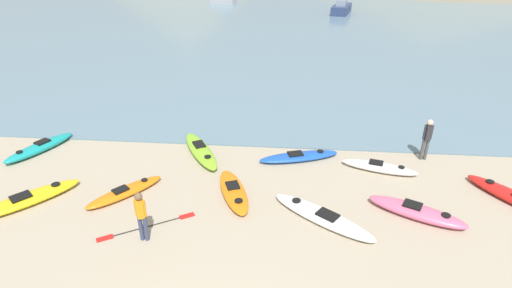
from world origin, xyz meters
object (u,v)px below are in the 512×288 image
Objects in this scene: kayak_on_sand_2 at (299,156)px; person_near_waterline at (427,137)px; moored_boat_0 at (341,8)px; kayak_on_sand_6 at (27,199)px; kayak_on_sand_4 at (40,147)px; person_near_foreground at (141,214)px; kayak_on_sand_8 at (125,192)px; kayak_on_sand_1 at (322,216)px; kayak_on_sand_7 at (201,150)px; loose_paddle at (147,227)px; kayak_on_sand_9 at (379,167)px; kayak_on_sand_0 at (234,191)px; kayak_on_sand_5 at (417,211)px.

kayak_on_sand_2 is 1.92× the size of person_near_waterline.
kayak_on_sand_6 is at bearing -109.95° from moored_boat_0.
person_near_foreground is (5.77, -4.67, 0.71)m from kayak_on_sand_4.
kayak_on_sand_8 is 1.56× the size of person_near_foreground.
kayak_on_sand_6 is at bearing -64.76° from kayak_on_sand_4.
kayak_on_sand_1 is at bearing 14.77° from person_near_foreground.
kayak_on_sand_1 is at bearing -79.73° from kayak_on_sand_2.
kayak_on_sand_7 is (4.71, 3.60, 0.02)m from kayak_on_sand_6.
loose_paddle is at bearing -103.85° from moored_boat_0.
kayak_on_sand_1 is 11.19m from kayak_on_sand_4.
kayak_on_sand_6 is 0.92× the size of kayak_on_sand_7.
person_near_waterline is (1.78, 1.00, 0.78)m from kayak_on_sand_9.
kayak_on_sand_1 is at bearing -21.19° from kayak_on_sand_0.
kayak_on_sand_1 is at bearing -126.14° from kayak_on_sand_9.
kayak_on_sand_5 is at bearing -24.28° from kayak_on_sand_7.
kayak_on_sand_6 is (-9.10, 0.05, 0.03)m from kayak_on_sand_1.
kayak_on_sand_2 is 6.15m from loose_paddle.
person_near_foreground reaches higher than kayak_on_sand_8.
kayak_on_sand_0 is 6.41m from kayak_on_sand_6.
person_near_foreground is (-7.69, -1.70, 0.70)m from kayak_on_sand_5.
kayak_on_sand_7 is at bearing -104.61° from moored_boat_0.
kayak_on_sand_7 is (-3.74, 0.08, 0.05)m from kayak_on_sand_2.
kayak_on_sand_9 reaches higher than loose_paddle.
kayak_on_sand_0 is at bearing 39.40° from loose_paddle.
person_near_waterline is at bearing 2.43° from kayak_on_sand_4.
kayak_on_sand_1 reaches higher than kayak_on_sand_2.
kayak_on_sand_7 is 8.41m from person_near_waterline.
kayak_on_sand_4 reaches higher than kayak_on_sand_6.
person_near_waterline is at bearing 5.29° from kayak_on_sand_2.
person_near_foreground is 39.29m from moored_boat_0.
kayak_on_sand_1 is (2.77, -1.07, 0.00)m from kayak_on_sand_0.
kayak_on_sand_5 is at bearing 8.38° from kayak_on_sand_1.
kayak_on_sand_2 is 1.24× the size of loose_paddle.
kayak_on_sand_6 is 13.68m from person_near_waterline.
kayak_on_sand_8 is (-1.86, -2.90, -0.05)m from kayak_on_sand_7.
kayak_on_sand_7 reaches higher than kayak_on_sand_6.
kayak_on_sand_9 is at bearing 31.19° from person_near_foreground.
kayak_on_sand_9 is 8.32m from person_near_foreground.
kayak_on_sand_5 is at bearing -108.27° from person_near_waterline.
kayak_on_sand_9 is (2.19, 3.00, 0.02)m from kayak_on_sand_1.
kayak_on_sand_7 is at bearing 57.39° from kayak_on_sand_8.
kayak_on_sand_5 is (2.79, 0.41, 0.05)m from kayak_on_sand_1.
kayak_on_sand_5 reaches higher than kayak_on_sand_0.
kayak_on_sand_7 is (-7.18, 3.24, -0.00)m from kayak_on_sand_5.
kayak_on_sand_5 is at bearing -2.12° from kayak_on_sand_8.
kayak_on_sand_5 is 0.91× the size of kayak_on_sand_7.
person_near_waterline is at bearing 71.73° from kayak_on_sand_5.
kayak_on_sand_8 is (2.85, 0.69, -0.03)m from kayak_on_sand_6.
kayak_on_sand_5 is 7.88m from kayak_on_sand_7.
person_near_foreground is at bearing -103.51° from moored_boat_0.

